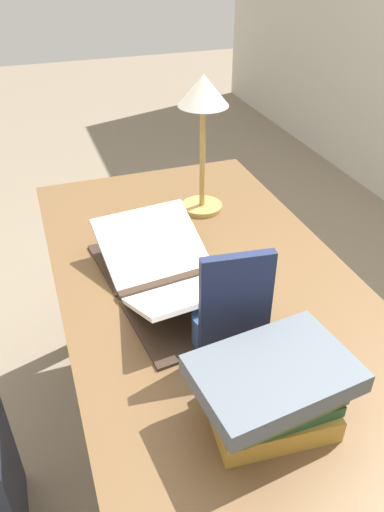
% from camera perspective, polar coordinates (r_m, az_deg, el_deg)
% --- Properties ---
extents(ground_plane, '(12.00, 12.00, 0.00)m').
position_cam_1_polar(ground_plane, '(1.92, 1.28, -21.06)').
color(ground_plane, gray).
extents(reading_desk, '(1.43, 0.79, 0.76)m').
position_cam_1_polar(reading_desk, '(1.42, 1.62, -5.62)').
color(reading_desk, brown).
rests_on(reading_desk, ground_plane).
extents(open_book, '(0.57, 0.35, 0.12)m').
position_cam_1_polar(open_book, '(1.31, -2.61, -2.14)').
color(open_book, '#38281E').
rests_on(open_book, reading_desk).
extents(book_stack_tall, '(0.23, 0.31, 0.14)m').
position_cam_1_polar(book_stack_tall, '(0.98, 9.07, -14.91)').
color(book_stack_tall, '#BC8933').
rests_on(book_stack_tall, reading_desk).
extents(book_standing_upright, '(0.04, 0.15, 0.27)m').
position_cam_1_polar(book_standing_upright, '(1.05, 4.97, -6.09)').
color(book_standing_upright, '#1E284C').
rests_on(book_standing_upright, reading_desk).
extents(reading_lamp, '(0.15, 0.15, 0.44)m').
position_cam_1_polar(reading_lamp, '(1.55, 1.28, 16.53)').
color(reading_lamp, tan).
rests_on(reading_lamp, reading_desk).
extents(coffee_mug, '(0.10, 0.10, 0.08)m').
position_cam_1_polar(coffee_mug, '(1.14, 2.27, -8.27)').
color(coffee_mug, '#335184').
rests_on(coffee_mug, reading_desk).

